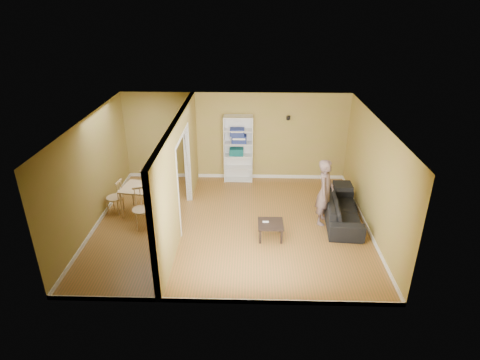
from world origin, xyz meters
The scene contains 15 objects.
room_shell centered at (0.00, 0.00, 1.30)m, with size 6.50×6.50×6.50m.
partition centered at (-1.20, 0.00, 1.30)m, with size 0.22×5.50×2.60m, color #A3834B, non-canonical shape.
wall_speaker centered at (1.50, 2.69, 1.90)m, with size 0.10×0.10×0.10m, color black.
sofa centered at (2.70, 0.26, 0.39)m, with size 0.88×2.06×0.79m, color black.
person centered at (2.22, 0.18, 0.96)m, with size 0.55×0.70×1.92m, color slate.
bookshelf centered at (0.08, 2.61, 0.99)m, with size 0.83×0.36×1.98m.
paper_box_teal centered at (0.03, 2.56, 0.91)m, with size 0.40×0.26×0.21m, color #226769.
paper_box_navy_b centered at (0.11, 2.56, 1.30)m, with size 0.43×0.28×0.22m, color navy.
paper_box_navy_c centered at (0.05, 2.56, 1.51)m, with size 0.41×0.27×0.21m, color navy.
coffee_table centered at (0.92, -0.55, 0.32)m, with size 0.57×0.57×0.38m.
game_controller centered at (0.80, -0.52, 0.39)m, with size 0.14×0.04×0.03m, color white.
dining_table centered at (-2.15, 0.49, 0.65)m, with size 1.17×0.78×0.73m.
chair_left centered at (-2.97, 0.50, 0.46)m, with size 0.42×0.42×0.91m, color tan, non-canonical shape.
chair_near centered at (-2.12, -0.16, 0.49)m, with size 0.45×0.45×0.98m, color tan, non-canonical shape.
chair_far centered at (-2.15, 1.04, 0.51)m, with size 0.46×0.46×1.01m, color tan, non-canonical shape.
Camera 1 is at (0.44, -8.37, 5.11)m, focal length 30.00 mm.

